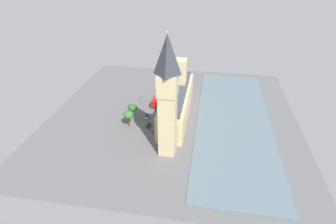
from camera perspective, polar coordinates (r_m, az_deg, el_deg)
name	(u,v)px	position (r m, az deg, el deg)	size (l,w,h in m)	color
ground_plane	(173,115)	(150.69, 1.10, -0.69)	(137.24, 137.24, 0.00)	#565659
river_thames	(233,120)	(150.23, 13.95, -1.76)	(39.70, 123.52, 0.25)	slate
parliament_building	(177,101)	(147.14, 1.98, 2.42)	(13.36, 55.80, 29.88)	tan
clock_tower	(167,97)	(108.21, -0.13, 3.26)	(8.32, 8.32, 55.54)	tan
car_yellow_cab_kerbside	(159,97)	(168.53, -1.87, 3.31)	(2.05, 4.82, 1.74)	gold
double_decker_bus_midblock	(155,101)	(160.02, -2.81, 2.39)	(3.14, 10.63, 4.75)	red
car_silver_corner	(147,117)	(148.19, -4.55, -0.98)	(1.96, 4.45, 1.74)	#B7B7BC
car_dark_green_trailing	(149,125)	(140.90, -4.19, -2.83)	(1.93, 4.68, 1.74)	#19472D
pedestrian_opposite_hall	(149,138)	(131.80, -4.05, -5.57)	(0.62, 0.52, 1.69)	maroon
pedestrian_under_trees	(152,132)	(135.76, -3.40, -4.35)	(0.47, 0.57, 1.56)	black
plane_tree_far_end	(129,115)	(138.63, -8.56, -0.66)	(5.18, 5.18, 9.42)	brown
plane_tree_near_tower	(132,108)	(146.73, -7.73, 0.93)	(5.12, 5.12, 8.53)	brown
street_lamp_leading	(141,97)	(160.56, -5.98, 3.19)	(0.56, 0.56, 6.80)	black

